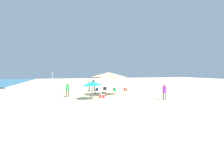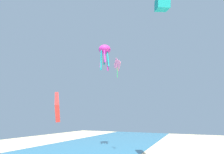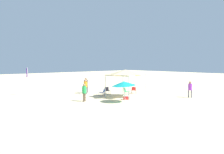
{
  "view_description": "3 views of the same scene",
  "coord_description": "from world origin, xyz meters",
  "px_view_note": "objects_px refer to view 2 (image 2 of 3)",
  "views": [
    {
      "loc": [
        -18.39,
        5.95,
        3.12
      ],
      "look_at": [
        3.38,
        -0.56,
        2.39
      ],
      "focal_mm": 26.62,
      "sensor_mm": 36.0,
      "label": 1
    },
    {
      "loc": [
        -15.2,
        7.97,
        6.25
      ],
      "look_at": [
        0.64,
        15.36,
        10.67
      ],
      "focal_mm": 26.13,
      "sensor_mm": 36.0,
      "label": 2
    },
    {
      "loc": [
        -17.63,
        20.01,
        3.97
      ],
      "look_at": [
        2.79,
        1.69,
        2.25
      ],
      "focal_mm": 41.17,
      "sensor_mm": 36.0,
      "label": 3
    }
  ],
  "objects_px": {
    "banner_flag": "(197,151)",
    "kite_parafoil_red": "(57,105)",
    "kite_diamond_pink": "(117,65)",
    "kite_octopus_magenta": "(105,51)"
  },
  "relations": [
    {
      "from": "kite_parafoil_red",
      "to": "kite_diamond_pink",
      "type": "height_order",
      "value": "kite_diamond_pink"
    },
    {
      "from": "banner_flag",
      "to": "kite_parafoil_red",
      "type": "height_order",
      "value": "kite_parafoil_red"
    },
    {
      "from": "kite_parafoil_red",
      "to": "kite_diamond_pink",
      "type": "distance_m",
      "value": 13.5
    },
    {
      "from": "kite_parafoil_red",
      "to": "banner_flag",
      "type": "bearing_deg",
      "value": 92.66
    },
    {
      "from": "banner_flag",
      "to": "kite_diamond_pink",
      "type": "xyz_separation_m",
      "value": [
        -2.31,
        10.5,
        12.84
      ]
    },
    {
      "from": "banner_flag",
      "to": "kite_diamond_pink",
      "type": "relative_size",
      "value": 0.96
    },
    {
      "from": "banner_flag",
      "to": "kite_octopus_magenta",
      "type": "bearing_deg",
      "value": 86.42
    },
    {
      "from": "banner_flag",
      "to": "kite_parafoil_red",
      "type": "distance_m",
      "value": 19.04
    },
    {
      "from": "kite_parafoil_red",
      "to": "kite_diamond_pink",
      "type": "relative_size",
      "value": 1.23
    },
    {
      "from": "kite_diamond_pink",
      "to": "banner_flag",
      "type": "bearing_deg",
      "value": -118.19
    }
  ]
}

